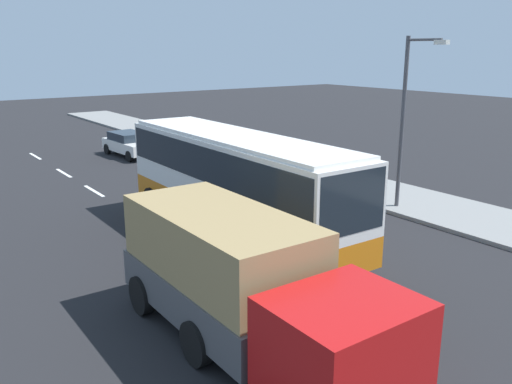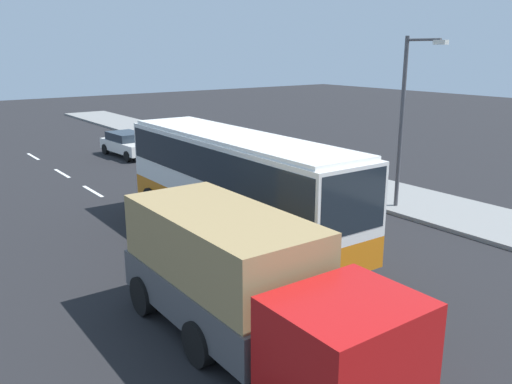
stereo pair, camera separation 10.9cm
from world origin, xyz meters
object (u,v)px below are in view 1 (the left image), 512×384
Objects in this scene: pedestrian_near_curb at (323,164)px; coach_bus at (236,176)px; car_white_minivan at (130,143)px; street_lamp at (407,111)px; cargo_truck at (243,282)px.

coach_bus is at bearing 29.34° from pedestrian_near_curb.
pedestrian_near_curb is (12.21, 4.44, 0.27)m from car_white_minivan.
pedestrian_near_curb is at bearing 117.50° from coach_bus.
car_white_minivan is (-15.94, 3.02, -1.46)m from coach_bus.
street_lamp reaches higher than coach_bus.
street_lamp reaches higher than pedestrian_near_curb.
cargo_truck reaches higher than car_white_minivan.
coach_bus is 1.64× the size of street_lamp.
cargo_truck reaches higher than pedestrian_near_curb.
coach_bus is 16.29m from car_white_minivan.
coach_bus is at bearing 147.90° from cargo_truck.
street_lamp is (-4.63, 10.88, 2.44)m from cargo_truck.
cargo_truck is at bearing -20.18° from car_white_minivan.
pedestrian_near_curb is (-3.73, 7.47, -1.19)m from coach_bus.
street_lamp is (1.09, 7.21, 1.75)m from coach_bus.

